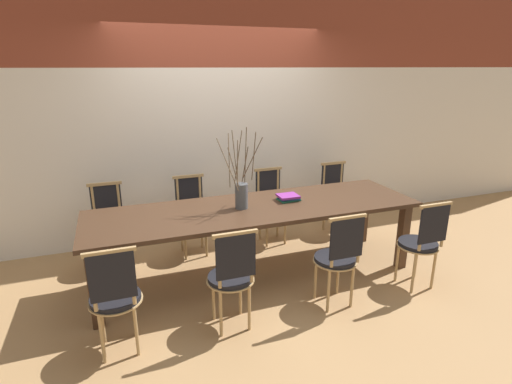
{
  "coord_description": "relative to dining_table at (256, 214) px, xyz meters",
  "views": [
    {
      "loc": [
        -1.26,
        -3.46,
        2.06
      ],
      "look_at": [
        0.0,
        0.0,
        0.9
      ],
      "focal_mm": 28.0,
      "sensor_mm": 36.0,
      "label": 1
    }
  ],
  "objects": [
    {
      "name": "ground_plane",
      "position": [
        0.0,
        0.0,
        -0.67
      ],
      "size": [
        16.0,
        16.0,
        0.0
      ],
      "primitive_type": "plane",
      "color": "#A87F51"
    },
    {
      "name": "wall_rear",
      "position": [
        0.0,
        1.27,
        0.93
      ],
      "size": [
        12.0,
        0.06,
        3.2
      ],
      "color": "silver",
      "rests_on": "ground_plane"
    },
    {
      "name": "dining_table",
      "position": [
        0.0,
        0.0,
        0.0
      ],
      "size": [
        3.24,
        0.93,
        0.75
      ],
      "color": "#422B1C",
      "rests_on": "ground_plane"
    },
    {
      "name": "chair_near_leftend",
      "position": [
        -1.35,
        -0.75,
        -0.18
      ],
      "size": [
        0.39,
        0.39,
        0.9
      ],
      "color": "black",
      "rests_on": "ground_plane"
    },
    {
      "name": "chair_near_left",
      "position": [
        -0.48,
        -0.75,
        -0.18
      ],
      "size": [
        0.39,
        0.39,
        0.9
      ],
      "color": "black",
      "rests_on": "ground_plane"
    },
    {
      "name": "chair_near_center",
      "position": [
        0.49,
        -0.75,
        -0.18
      ],
      "size": [
        0.39,
        0.39,
        0.9
      ],
      "color": "black",
      "rests_on": "ground_plane"
    },
    {
      "name": "chair_near_right",
      "position": [
        1.39,
        -0.75,
        -0.18
      ],
      "size": [
        0.39,
        0.39,
        0.9
      ],
      "color": "black",
      "rests_on": "ground_plane"
    },
    {
      "name": "chair_far_leftend",
      "position": [
        -1.38,
        0.75,
        -0.18
      ],
      "size": [
        0.39,
        0.39,
        0.9
      ],
      "rotation": [
        0.0,
        0.0,
        3.14
      ],
      "color": "black",
      "rests_on": "ground_plane"
    },
    {
      "name": "chair_far_left",
      "position": [
        -0.5,
        0.75,
        -0.18
      ],
      "size": [
        0.39,
        0.39,
        0.9
      ],
      "rotation": [
        0.0,
        0.0,
        3.14
      ],
      "color": "black",
      "rests_on": "ground_plane"
    },
    {
      "name": "chair_far_center",
      "position": [
        0.47,
        0.75,
        -0.18
      ],
      "size": [
        0.39,
        0.39,
        0.9
      ],
      "rotation": [
        0.0,
        0.0,
        3.14
      ],
      "color": "black",
      "rests_on": "ground_plane"
    },
    {
      "name": "chair_far_right",
      "position": [
        1.36,
        0.75,
        -0.18
      ],
      "size": [
        0.39,
        0.39,
        0.9
      ],
      "rotation": [
        0.0,
        0.0,
        3.14
      ],
      "color": "black",
      "rests_on": "ground_plane"
    },
    {
      "name": "vase_centerpiece",
      "position": [
        -0.15,
        0.01,
        0.23
      ],
      "size": [
        0.4,
        0.4,
        0.79
      ],
      "color": "#4C5156",
      "rests_on": "dining_table"
    },
    {
      "name": "book_stack",
      "position": [
        0.38,
        0.07,
        0.11
      ],
      "size": [
        0.23,
        0.19,
        0.06
      ],
      "color": "#1E6B4C",
      "rests_on": "dining_table"
    }
  ]
}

